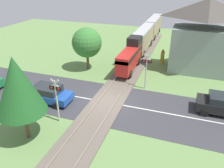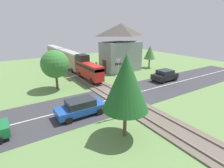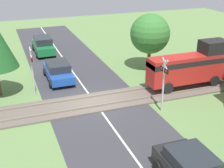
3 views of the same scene
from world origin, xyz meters
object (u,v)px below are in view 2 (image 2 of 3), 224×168
(car_far_side, at_px, (165,75))
(pedestrian_by_station, at_px, (96,68))
(crossing_signal_west_approach, at_px, (118,93))
(crossing_signal_east_approach, at_px, (118,68))
(station_building, at_px, (121,48))
(car_near_crossing, at_px, (81,107))
(train, at_px, (68,58))

(car_far_side, xyz_separation_m, pedestrian_by_station, (-5.72, 9.31, -0.02))
(crossing_signal_west_approach, relative_size, crossing_signal_east_approach, 1.00)
(car_far_side, bearing_deg, crossing_signal_west_approach, -156.11)
(crossing_signal_west_approach, height_order, pedestrian_by_station, crossing_signal_west_approach)
(car_far_side, distance_m, station_building, 8.91)
(car_near_crossing, relative_size, car_far_side, 1.15)
(car_near_crossing, bearing_deg, train, 74.00)
(car_near_crossing, distance_m, station_building, 16.63)
(car_far_side, xyz_separation_m, crossing_signal_east_approach, (-6.36, 2.13, 1.39))
(station_building, height_order, pedestrian_by_station, station_building)
(train, distance_m, station_building, 9.39)
(pedestrian_by_station, bearing_deg, car_far_side, -58.43)
(train, xyz_separation_m, crossing_signal_west_approach, (-2.48, -19.03, 0.31))
(train, height_order, car_near_crossing, train)
(train, xyz_separation_m, pedestrian_by_station, (3.11, -4.71, -1.11))
(train, distance_m, car_far_side, 16.61)
(train, bearing_deg, crossing_signal_east_approach, -78.23)
(train, bearing_deg, car_far_side, -57.79)
(car_far_side, bearing_deg, pedestrian_by_station, 121.57)
(station_building, xyz_separation_m, pedestrian_by_station, (-4.04, 1.08, -2.98))
(train, relative_size, car_near_crossing, 5.46)
(crossing_signal_east_approach, bearing_deg, car_near_crossing, -145.63)
(car_far_side, height_order, pedestrian_by_station, pedestrian_by_station)
(train, relative_size, car_far_side, 6.27)
(car_far_side, relative_size, crossing_signal_west_approach, 1.05)
(train, xyz_separation_m, car_near_crossing, (-4.85, -16.90, -1.13))
(car_far_side, relative_size, pedestrian_by_station, 2.10)
(train, distance_m, crossing_signal_west_approach, 19.20)
(car_far_side, distance_m, crossing_signal_west_approach, 12.45)
(train, height_order, pedestrian_by_station, train)
(car_near_crossing, bearing_deg, crossing_signal_west_approach, -41.97)
(train, xyz_separation_m, crossing_signal_east_approach, (2.48, -11.89, 0.31))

